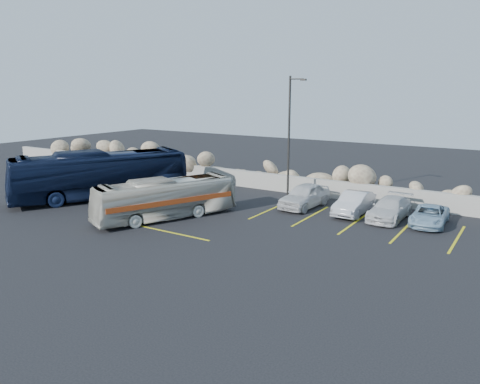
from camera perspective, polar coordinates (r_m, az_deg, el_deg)
The scene contains 11 objects.
ground at distance 24.56m, azimuth -9.68°, elevation -4.81°, with size 90.00×90.00×0.00m, color black.
seawall at distance 33.95m, azimuth 3.98°, elevation 1.23°, with size 60.00×0.40×1.20m, color gray.
riprap_pile at distance 34.86m, azimuth 4.95°, elevation 2.68°, with size 54.00×2.80×2.60m, color #866E58, non-canonical shape.
parking_lines at distance 26.46m, azimuth 6.08°, elevation -3.42°, with size 18.16×9.36×0.01m.
lamppost at distance 30.04m, azimuth 6.08°, elevation 6.84°, with size 1.14×0.18×8.00m.
vintage_bus at distance 26.75m, azimuth -9.05°, elevation -0.79°, with size 1.93×8.27×2.30m, color #B9B7A7.
tour_coach at distance 32.52m, azimuth -16.68°, elevation 2.02°, with size 2.69×11.50×3.20m, color black.
car_a at distance 29.26m, azimuth 7.87°, elevation -0.43°, with size 1.74×4.33×1.47m, color silver.
car_b at distance 28.21m, azimuth 13.75°, elevation -1.34°, with size 1.39×3.97×1.31m, color silver.
car_c at distance 27.70m, azimuth 17.81°, elevation -1.94°, with size 1.71×4.20×1.22m, color silver.
car_d at distance 27.29m, azimuth 22.09°, elevation -2.67°, with size 1.73×3.75×1.04m, color #89ABC3.
Camera 1 is at (15.92, -17.24, 7.26)m, focal length 35.00 mm.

